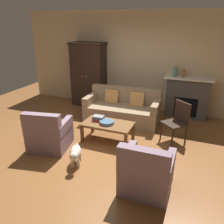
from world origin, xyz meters
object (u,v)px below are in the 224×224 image
object	(u,v)px
fruit_bowl	(107,122)
dog	(75,153)
armoire	(89,75)
armchair_near_right	(146,173)
fireplace	(187,97)
side_chair_wooden	(178,119)
mantel_vase_jade	(175,72)
coffee_table	(108,125)
book_stack	(98,118)
mantel_vase_terracotta	(183,73)
armchair_near_left	(49,135)
couch	(123,110)

from	to	relation	value
fruit_bowl	dog	bearing A→B (deg)	-99.11
fruit_bowl	armoire	bearing A→B (deg)	125.87
armchair_near_right	dog	bearing A→B (deg)	172.54
armoire	fruit_bowl	distance (m)	2.56
fireplace	side_chair_wooden	distance (m)	1.52
fruit_bowl	dog	world-z (taller)	fruit_bowl
mantel_vase_jade	dog	distance (m)	3.56
armoire	coffee_table	world-z (taller)	armoire
armoire	book_stack	size ratio (longest dim) A/B	7.55
armoire	coffee_table	xyz separation A→B (m)	(1.48, -2.01, -0.60)
armoire	side_chair_wooden	world-z (taller)	armoire
book_stack	armchair_near_right	xyz separation A→B (m)	(1.45, -1.34, -0.16)
mantel_vase_jade	armchair_near_right	bearing A→B (deg)	-88.11
armoire	fruit_bowl	size ratio (longest dim) A/B	6.08
mantel_vase_terracotta	side_chair_wooden	xyz separation A→B (m)	(0.13, -1.50, -0.71)
fireplace	coffee_table	distance (m)	2.56
fruit_bowl	dog	distance (m)	1.11
armchair_near_left	fruit_bowl	bearing A→B (deg)	36.85
fireplace	armchair_near_right	distance (m)	3.39
fireplace	side_chair_wooden	xyz separation A→B (m)	(-0.05, -1.51, -0.06)
armchair_near_right	side_chair_wooden	distance (m)	1.88
mantel_vase_jade	side_chair_wooden	world-z (taller)	mantel_vase_jade
fireplace	side_chair_wooden	bearing A→B (deg)	-91.88
armoire	dog	bearing A→B (deg)	-67.31
fireplace	couch	size ratio (longest dim) A/B	0.64
coffee_table	armchair_near_left	xyz separation A→B (m)	(-1.00, -0.77, -0.05)
mantel_vase_terracotta	armchair_near_left	size ratio (longest dim) A/B	0.24
armchair_near_right	dog	size ratio (longest dim) A/B	1.63
fireplace	dog	bearing A→B (deg)	-117.36
fireplace	couch	distance (m)	1.81
couch	dog	xyz separation A→B (m)	(-0.13, -2.24, -0.07)
fruit_bowl	armchair_near_left	bearing A→B (deg)	-143.15
fireplace	mantel_vase_jade	xyz separation A→B (m)	(-0.38, -0.02, 0.67)
fireplace	book_stack	size ratio (longest dim) A/B	4.95
book_stack	mantel_vase_jade	bearing A→B (deg)	56.34
mantel_vase_jade	armchair_near_right	size ratio (longest dim) A/B	0.28
book_stack	mantel_vase_jade	xyz separation A→B (m)	(1.34, 2.01, 0.76)
armoire	mantel_vase_jade	size ratio (longest dim) A/B	7.93
fruit_bowl	couch	bearing A→B (deg)	92.25
couch	armoire	bearing A→B (deg)	148.67
armoire	fruit_bowl	bearing A→B (deg)	-54.13
armchair_near_right	mantel_vase_jade	bearing A→B (deg)	91.89
book_stack	armchair_near_left	world-z (taller)	armchair_near_left
fireplace	mantel_vase_terracotta	xyz separation A→B (m)	(-0.18, -0.02, 0.66)
side_chair_wooden	armchair_near_left	bearing A→B (deg)	-150.96
fruit_bowl	book_stack	size ratio (longest dim) A/B	1.24
armoire	armchair_near_left	world-z (taller)	armoire
mantel_vase_terracotta	fruit_bowl	bearing A→B (deg)	-121.75
armchair_near_right	fruit_bowl	bearing A→B (deg)	133.94
dog	coffee_table	bearing A→B (deg)	80.60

